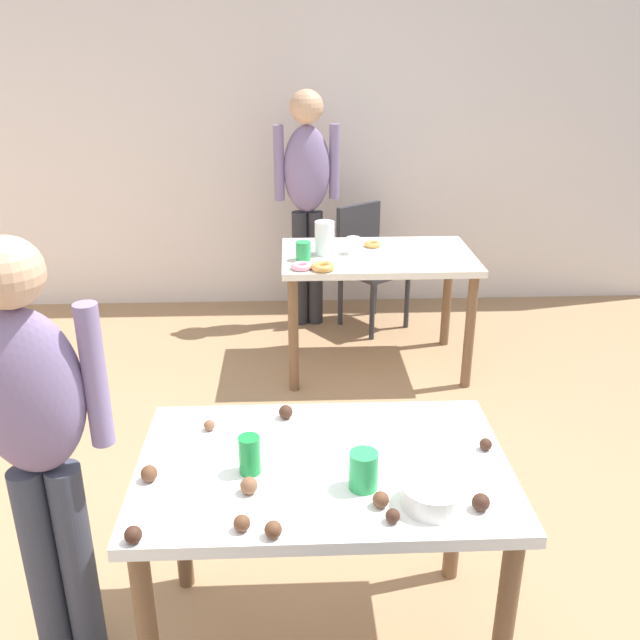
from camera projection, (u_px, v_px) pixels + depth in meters
ground_plane at (287, 594)px, 2.64m from camera, size 6.40×6.40×0.00m
wall_back at (284, 134)px, 5.09m from camera, size 6.40×0.10×2.60m
dining_table_near at (323, 491)px, 2.19m from camera, size 1.15×0.74×0.75m
dining_table_far at (377, 270)px, 4.22m from camera, size 1.16×0.74×0.75m
chair_far_table at (367, 258)px, 4.94m from camera, size 0.56×0.56×0.87m
person_girl_near at (36, 431)px, 2.05m from camera, size 0.45×0.23×1.49m
person_adult_far at (307, 188)px, 4.75m from camera, size 0.45×0.23×1.65m
mixing_bowl at (433, 495)px, 1.94m from camera, size 0.18×0.18×0.07m
soda_can at (250, 455)px, 2.08m from camera, size 0.07×0.07×0.12m
fork_near at (417, 422)px, 2.36m from camera, size 0.17×0.02×0.01m
cup_near_0 at (364, 470)px, 2.00m from camera, size 0.09×0.09×0.12m
cake_ball_0 at (149, 473)px, 2.05m from camera, size 0.05×0.05×0.05m
cake_ball_1 at (249, 485)px, 1.99m from camera, size 0.05×0.05×0.05m
cake_ball_2 at (481, 502)px, 1.92m from camera, size 0.05×0.05×0.05m
cake_ball_3 at (286, 412)px, 2.38m from camera, size 0.05×0.05×0.05m
cake_ball_4 at (372, 461)px, 2.12m from camera, size 0.04×0.04×0.04m
cake_ball_5 at (486, 444)px, 2.20m from camera, size 0.04×0.04×0.04m
cake_ball_6 at (393, 516)px, 1.88m from camera, size 0.04×0.04×0.04m
cake_ball_7 at (273, 530)px, 1.82m from camera, size 0.05×0.05×0.05m
cake_ball_8 at (242, 523)px, 1.84m from camera, size 0.05×0.05×0.05m
cake_ball_9 at (381, 500)px, 1.94m from camera, size 0.05×0.05×0.05m
cake_ball_10 at (133, 535)px, 1.80m from camera, size 0.05×0.05×0.05m
cake_ball_11 at (209, 425)px, 2.31m from camera, size 0.04×0.04×0.04m
pitcher_far at (325, 238)px, 4.14m from camera, size 0.12×0.12×0.20m
cup_far_0 at (353, 245)px, 4.17m from camera, size 0.08×0.08×0.10m
cup_far_1 at (303, 251)px, 4.05m from camera, size 0.09×0.09×0.11m
donut_far_0 at (373, 244)px, 4.32m from camera, size 0.10×0.10×0.03m
donut_far_1 at (301, 266)px, 3.90m from camera, size 0.12×0.12×0.04m
donut_far_2 at (323, 267)px, 3.88m from camera, size 0.14×0.14×0.04m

